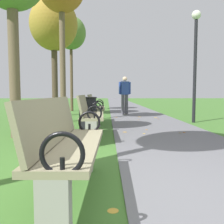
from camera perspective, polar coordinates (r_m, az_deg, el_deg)
ground_plane at (r=2.31m, az=2.88°, el=-19.57°), size 80.00×80.00×0.00m
paved_walkway at (r=20.17m, az=2.52°, el=1.90°), size 2.31×44.00×0.02m
park_bench_1 at (r=2.22m, az=-10.32°, el=-7.48°), size 0.52×1.61×0.90m
park_bench_2 at (r=4.99m, az=-5.21°, el=-0.75°), size 0.50×1.61×0.90m
park_bench_3 at (r=7.41m, az=-3.90°, el=0.99°), size 0.50×1.61×0.90m
tree_4 at (r=10.44m, az=-13.60°, el=19.28°), size 1.88×1.88×4.70m
tree_5 at (r=13.11m, az=-9.69°, el=17.78°), size 1.52×1.52×4.84m
pedestrian_walking at (r=10.41m, az=3.03°, el=4.46°), size 0.52×0.28×1.62m
trash_bin at (r=6.21m, az=-5.78°, el=-0.28°), size 0.48×0.48×0.84m
lamp_post at (r=8.18m, az=19.14°, el=13.91°), size 0.28×0.28×3.48m
scattered_leaves at (r=5.84m, az=-0.15°, el=-4.61°), size 4.01×9.87×0.02m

